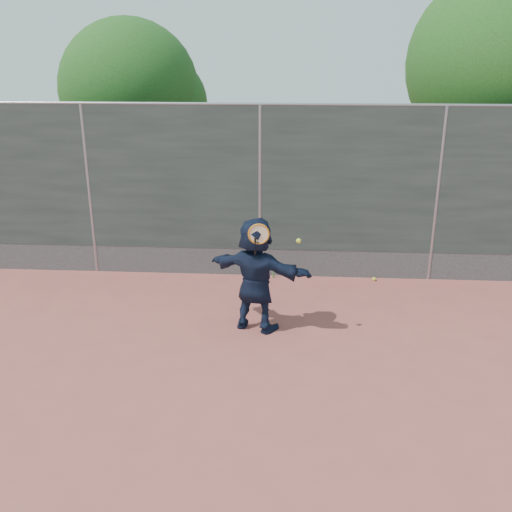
{
  "coord_description": "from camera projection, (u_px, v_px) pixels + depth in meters",
  "views": [
    {
      "loc": [
        0.56,
        -6.07,
        3.8
      ],
      "look_at": [
        0.07,
        1.4,
        1.12
      ],
      "focal_mm": 40.0,
      "sensor_mm": 36.0,
      "label": 1
    }
  ],
  "objects": [
    {
      "name": "tree_right",
      "position": [
        510.0,
        69.0,
        10.96
      ],
      "size": [
        3.78,
        3.6,
        5.39
      ],
      "color": "#382314",
      "rests_on": "ground"
    },
    {
      "name": "ball_ground",
      "position": [
        374.0,
        279.0,
        10.03
      ],
      "size": [
        0.07,
        0.07,
        0.07
      ],
      "primitive_type": "sphere",
      "color": "#C4D12E",
      "rests_on": "ground"
    },
    {
      "name": "player",
      "position": [
        256.0,
        275.0,
        8.05
      ],
      "size": [
        1.63,
        1.03,
        1.67
      ],
      "primitive_type": "imported",
      "rotation": [
        0.0,
        0.0,
        2.77
      ],
      "color": "#131C34",
      "rests_on": "ground"
    },
    {
      "name": "tree_left",
      "position": [
        138.0,
        94.0,
        12.36
      ],
      "size": [
        3.15,
        3.0,
        4.53
      ],
      "color": "#382314",
      "rests_on": "ground"
    },
    {
      "name": "swing_action",
      "position": [
        263.0,
        236.0,
        7.64
      ],
      "size": [
        0.72,
        0.13,
        0.51
      ],
      "color": "#CB7013",
      "rests_on": "ground"
    },
    {
      "name": "fence",
      "position": [
        260.0,
        189.0,
        9.78
      ],
      "size": [
        20.0,
        0.06,
        3.03
      ],
      "color": "#38423D",
      "rests_on": "ground"
    },
    {
      "name": "weed_clump",
      "position": [
        276.0,
        271.0,
        10.14
      ],
      "size": [
        0.68,
        0.07,
        0.3
      ],
      "color": "#387226",
      "rests_on": "ground"
    },
    {
      "name": "ground",
      "position": [
        243.0,
        379.0,
        7.03
      ],
      "size": [
        80.0,
        80.0,
        0.0
      ],
      "primitive_type": "plane",
      "color": "#9E4C42",
      "rests_on": "ground"
    }
  ]
}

